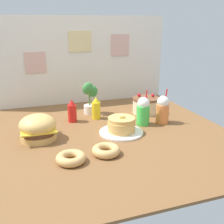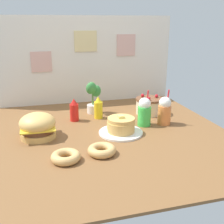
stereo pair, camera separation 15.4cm
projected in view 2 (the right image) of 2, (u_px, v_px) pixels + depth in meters
name	position (u px, v px, depth m)	size (l,w,h in m)	color
ground_plane	(109.00, 135.00, 2.41)	(2.06, 2.11, 0.02)	brown
back_wall	(86.00, 60.00, 3.22)	(2.06, 0.04, 0.99)	silver
burger	(38.00, 126.00, 2.30)	(0.30, 0.30, 0.21)	#DBA859
pancake_stack	(121.00, 127.00, 2.39)	(0.38, 0.38, 0.16)	white
layer_cake	(149.00, 106.00, 2.90)	(0.28, 0.28, 0.20)	beige
ketchup_bottle	(74.00, 111.00, 2.69)	(0.08, 0.08, 0.22)	red
mustard_bottle	(98.00, 108.00, 2.76)	(0.08, 0.08, 0.22)	yellow
cream_soda_cup	(144.00, 112.00, 2.56)	(0.12, 0.12, 0.34)	green
orange_float_cup	(165.00, 111.00, 2.59)	(0.12, 0.12, 0.34)	orange
donut_pink_glaze	(66.00, 157.00, 1.93)	(0.21, 0.21, 0.06)	tan
donut_chocolate	(102.00, 150.00, 2.03)	(0.21, 0.21, 0.06)	tan
potted_plant	(93.00, 96.00, 2.90)	(0.16, 0.14, 0.34)	white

